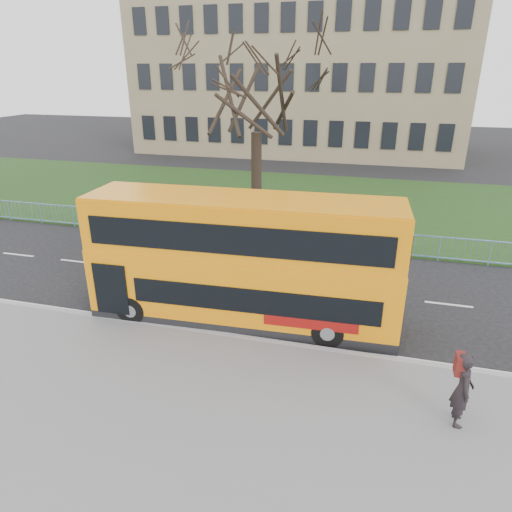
% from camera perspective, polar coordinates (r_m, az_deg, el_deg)
% --- Properties ---
extents(ground, '(120.00, 120.00, 0.00)m').
position_cam_1_polar(ground, '(15.36, 1.30, -7.63)').
color(ground, black).
rests_on(ground, ground).
extents(pavement, '(80.00, 10.50, 0.12)m').
position_cam_1_polar(pavement, '(10.29, -8.63, -25.72)').
color(pavement, slate).
rests_on(pavement, ground).
extents(kerb, '(80.00, 0.20, 0.14)m').
position_cam_1_polar(kerb, '(14.04, -0.22, -10.44)').
color(kerb, gray).
rests_on(kerb, ground).
extents(grass_verge, '(80.00, 15.40, 0.08)m').
position_cam_1_polar(grass_verge, '(28.46, 8.19, 6.58)').
color(grass_verge, '#1B3714').
rests_on(grass_verge, ground).
extents(guard_railing, '(40.00, 0.12, 1.10)m').
position_cam_1_polar(guard_railing, '(21.03, 5.58, 2.45)').
color(guard_railing, '#6E9DC5').
rests_on(guard_railing, ground).
extents(bare_tree, '(7.70, 7.70, 11.00)m').
position_cam_1_polar(bare_tree, '(23.83, 0.05, 17.32)').
color(bare_tree, black).
rests_on(bare_tree, grass_verge).
extents(civic_building, '(30.00, 15.00, 14.00)m').
position_cam_1_polar(civic_building, '(48.62, 5.74, 21.48)').
color(civic_building, '#857354').
rests_on(civic_building, ground).
extents(yellow_bus, '(9.81, 2.73, 4.07)m').
position_cam_1_polar(yellow_bus, '(14.30, -1.66, -0.23)').
color(yellow_bus, orange).
rests_on(yellow_bus, ground).
extents(pedestrian, '(0.45, 0.68, 1.84)m').
position_cam_1_polar(pedestrian, '(11.58, 24.41, -14.94)').
color(pedestrian, black).
rests_on(pedestrian, pavement).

